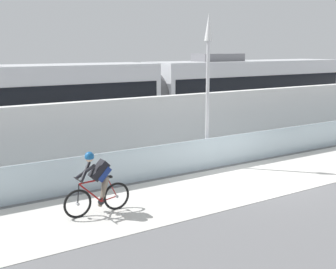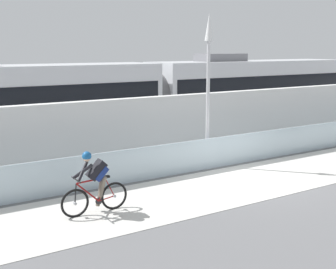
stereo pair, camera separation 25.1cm
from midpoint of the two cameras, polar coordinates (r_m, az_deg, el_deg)
name	(u,v)px [view 2 (the right image)]	position (r m, az deg, el deg)	size (l,w,h in m)	color
ground_plane	(258,179)	(14.52, 11.81, -5.58)	(200.00, 200.00, 0.00)	slate
bike_path_deck	(258,179)	(14.52, 11.81, -5.56)	(32.00, 3.20, 0.01)	silver
glass_parapet	(221,152)	(15.72, 7.19, -2.19)	(32.00, 0.05, 1.05)	silver
concrete_barrier_wall	(191,126)	(16.98, 3.37, 1.14)	(32.00, 0.36, 2.38)	silver
tram_rail_near	(157,145)	(19.24, -0.99, -1.29)	(32.00, 0.08, 0.01)	#595654
tram_rail_far	(141,139)	(20.45, -3.09, -0.57)	(32.00, 0.08, 0.01)	#595654
tram	(152,99)	(19.63, -1.68, 4.54)	(22.56, 2.54, 3.81)	silver
cyclist_on_bike	(95,183)	(11.29, -8.63, -6.11)	(1.77, 0.58, 1.61)	black
lamp_post_antenna	(208,71)	(15.33, 5.60, 7.96)	(0.28, 0.28, 5.20)	gray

